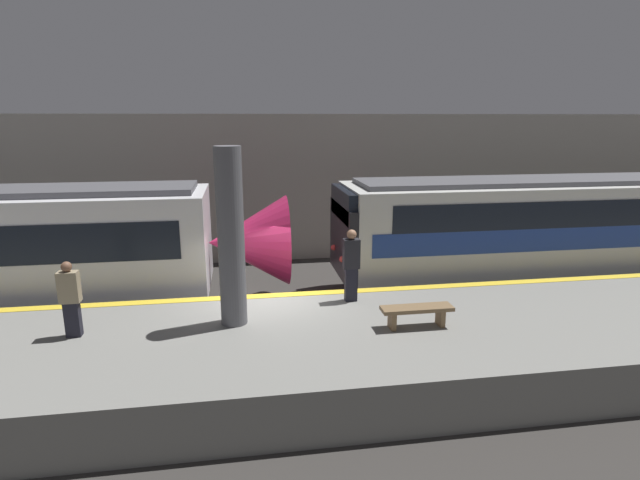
{
  "coord_description": "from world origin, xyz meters",
  "views": [
    {
      "loc": [
        -0.55,
        -11.74,
        5.3
      ],
      "look_at": [
        1.46,
        0.83,
        2.17
      ],
      "focal_mm": 28.0,
      "sensor_mm": 36.0,
      "label": 1
    }
  ],
  "objects_px": {
    "train_boxy": "(617,230)",
    "platform_bench": "(417,312)",
    "support_pillar_near": "(231,238)",
    "person_walking": "(351,263)",
    "person_waiting": "(70,298)"
  },
  "relations": [
    {
      "from": "train_boxy",
      "to": "platform_bench",
      "type": "height_order",
      "value": "train_boxy"
    },
    {
      "from": "support_pillar_near",
      "to": "platform_bench",
      "type": "distance_m",
      "value": 4.13
    },
    {
      "from": "train_boxy",
      "to": "platform_bench",
      "type": "distance_m",
      "value": 9.49
    },
    {
      "from": "support_pillar_near",
      "to": "train_boxy",
      "type": "height_order",
      "value": "support_pillar_near"
    },
    {
      "from": "train_boxy",
      "to": "platform_bench",
      "type": "bearing_deg",
      "value": -151.13
    },
    {
      "from": "person_walking",
      "to": "train_boxy",
      "type": "bearing_deg",
      "value": 16.94
    },
    {
      "from": "person_walking",
      "to": "platform_bench",
      "type": "relative_size",
      "value": 1.16
    },
    {
      "from": "train_boxy",
      "to": "person_walking",
      "type": "distance_m",
      "value": 9.74
    },
    {
      "from": "person_walking",
      "to": "platform_bench",
      "type": "distance_m",
      "value": 2.1
    },
    {
      "from": "train_boxy",
      "to": "person_waiting",
      "type": "xyz_separation_m",
      "value": [
        -15.2,
        -3.92,
        0.04
      ]
    },
    {
      "from": "support_pillar_near",
      "to": "person_waiting",
      "type": "distance_m",
      "value": 3.33
    },
    {
      "from": "person_waiting",
      "to": "platform_bench",
      "type": "xyz_separation_m",
      "value": [
        6.9,
        -0.65,
        -0.47
      ]
    },
    {
      "from": "train_boxy",
      "to": "platform_bench",
      "type": "xyz_separation_m",
      "value": [
        -8.3,
        -4.58,
        -0.43
      ]
    },
    {
      "from": "train_boxy",
      "to": "platform_bench",
      "type": "relative_size",
      "value": 12.12
    },
    {
      "from": "support_pillar_near",
      "to": "person_waiting",
      "type": "relative_size",
      "value": 2.4
    }
  ]
}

